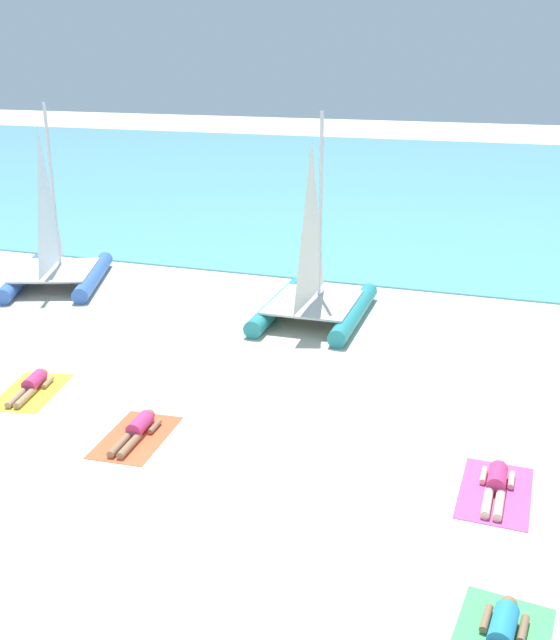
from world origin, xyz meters
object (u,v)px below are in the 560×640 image
at_px(towel_leftmost, 31,392).
at_px(sunbather_rightmost, 501,635).
at_px(sunbather_leftmost, 32,385).
at_px(sunbather_center_right, 496,483).
at_px(sailboat_teal, 314,291).
at_px(towel_center_right, 495,492).
at_px(sunbather_center_left, 137,429).
at_px(sailboat_blue, 55,260).
at_px(towel_center_left, 136,437).

height_order(towel_leftmost, sunbather_rightmost, sunbather_rightmost).
xyz_separation_m(sunbather_leftmost, sunbather_center_right, (9.40, -0.79, 0.00)).
bearing_deg(sailboat_teal, sunbather_center_right, -55.24).
distance_m(sailboat_teal, towel_center_right, 8.75).
relative_size(towel_leftmost, sunbather_center_left, 1.21).
bearing_deg(towel_leftmost, sailboat_blue, 120.47).
bearing_deg(towel_center_right, towel_leftmost, 175.18).
height_order(towel_leftmost, towel_center_left, same).
relative_size(sunbather_leftmost, sunbather_center_right, 1.00).
bearing_deg(sunbather_leftmost, towel_leftmost, -90.00).
height_order(sailboat_teal, sunbather_center_right, sailboat_teal).
bearing_deg(towel_center_right, sunbather_center_left, -178.46).
relative_size(towel_leftmost, towel_center_left, 1.00).
bearing_deg(towel_center_left, towel_leftmost, 161.25).
bearing_deg(sunbather_center_right, sunbather_leftmost, 176.10).
distance_m(towel_center_right, sunbather_center_right, 0.14).
relative_size(sailboat_teal, sailboat_blue, 1.00).
bearing_deg(sunbather_leftmost, sunbather_center_right, -16.32).
bearing_deg(sailboat_blue, sailboat_teal, -24.08).
height_order(sailboat_blue, sunbather_leftmost, sailboat_blue).
bearing_deg(sunbather_center_left, towel_center_left, -90.00).
bearing_deg(sunbather_leftmost, towel_center_right, -16.72).
xyz_separation_m(sailboat_teal, sailboat_blue, (-8.18, 0.41, 0.00)).
bearing_deg(sailboat_teal, sunbather_center_left, -101.28).
height_order(sailboat_blue, towel_center_right, sailboat_blue).
bearing_deg(towel_center_right, towel_center_left, -177.86).
height_order(sunbather_leftmost, sunbather_center_left, same).
bearing_deg(towel_center_right, sailboat_teal, 126.04).
bearing_deg(towel_center_left, sunbather_rightmost, -25.24).
relative_size(towel_leftmost, sunbather_center_right, 1.22).
xyz_separation_m(towel_center_left, sunbather_center_right, (6.36, 0.30, 0.13)).
relative_size(towel_leftmost, towel_center_right, 1.00).
relative_size(sailboat_blue, sunbather_center_right, 3.40).
bearing_deg(sailboat_teal, towel_center_right, -55.50).
distance_m(sunbather_center_left, sunbather_rightmost, 7.38).
height_order(sailboat_teal, sailboat_blue, sailboat_blue).
xyz_separation_m(sailboat_teal, sunbather_rightmost, (5.41, -10.41, -0.66)).
bearing_deg(towel_leftmost, sunbather_rightmost, -23.27).
distance_m(sailboat_blue, sunbather_center_left, 10.33).
bearing_deg(sunbather_center_right, sunbather_center_left, -176.96).
bearing_deg(sailboat_blue, sunbather_rightmost, -59.73).
bearing_deg(sunbather_leftmost, sailboat_teal, 43.83).
distance_m(towel_center_left, sunbather_rightmost, 7.34).
height_order(sunbather_leftmost, towel_center_left, sunbather_leftmost).
bearing_deg(towel_center_left, sailboat_blue, 132.11).
distance_m(towel_leftmost, sunbather_center_right, 9.42).
bearing_deg(sunbather_rightmost, towel_center_left, 160.56).
relative_size(sunbather_leftmost, sunbather_rightmost, 1.00).
xyz_separation_m(sailboat_teal, sunbather_center_left, (-1.24, -7.21, -0.66)).
xyz_separation_m(sunbather_leftmost, towel_center_right, (9.40, -0.86, -0.13)).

